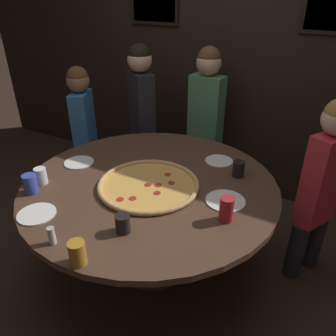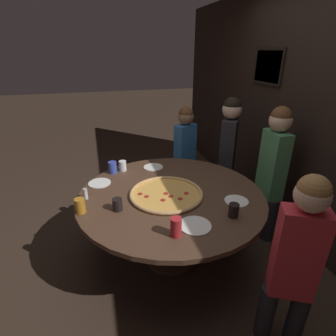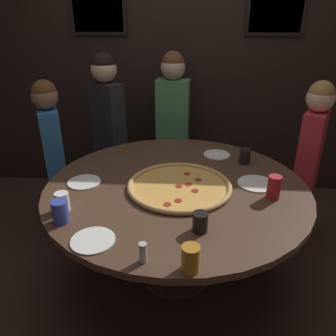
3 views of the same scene
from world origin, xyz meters
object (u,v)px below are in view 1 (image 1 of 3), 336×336
at_px(drink_cup_near_right, 238,169).
at_px(diner_side_right, 142,113).
at_px(white_plate_beside_cup, 37,214).
at_px(diner_far_right, 84,130).
at_px(giant_pizza, 149,185).
at_px(drink_cup_by_shaker, 226,209).
at_px(white_plate_right_side, 79,162).
at_px(white_plate_far_back, 225,201).
at_px(drink_cup_far_left, 41,176).
at_px(dining_table, 151,197).
at_px(diner_far_left, 206,117).
at_px(drink_cup_near_left, 123,224).
at_px(drink_cup_beside_pizza, 77,253).
at_px(white_plate_left_side, 219,161).
at_px(diner_centre_back, 321,184).
at_px(drink_cup_front_edge, 30,184).
at_px(condiment_shaker, 52,236).

xyz_separation_m(drink_cup_near_right, diner_side_right, (-1.14, 0.54, 0.03)).
distance_m(white_plate_beside_cup, diner_far_right, 1.27).
xyz_separation_m(giant_pizza, drink_cup_by_shaker, (0.56, -0.08, 0.06)).
bearing_deg(white_plate_right_side, white_plate_far_back, 3.17).
bearing_deg(drink_cup_by_shaker, drink_cup_far_left, -169.37).
bearing_deg(dining_table, diner_far_left, 94.74).
distance_m(drink_cup_near_left, diner_far_left, 1.63).
bearing_deg(drink_cup_near_right, white_plate_far_back, -83.98).
relative_size(drink_cup_by_shaker, diner_far_right, 0.11).
height_order(dining_table, drink_cup_near_right, drink_cup_near_right).
relative_size(giant_pizza, drink_cup_by_shaker, 4.59).
height_order(drink_cup_beside_pizza, white_plate_left_side, drink_cup_beside_pizza).
bearing_deg(white_plate_right_side, drink_cup_beside_pizza, -47.18).
distance_m(dining_table, diner_centre_back, 1.13).
distance_m(white_plate_right_side, white_plate_far_back, 1.11).
xyz_separation_m(white_plate_far_back, diner_far_right, (-1.52, 0.45, -0.01)).
xyz_separation_m(giant_pizza, white_plate_right_side, (-0.62, 0.02, -0.01)).
bearing_deg(white_plate_far_back, drink_cup_beside_pizza, -117.10).
bearing_deg(white_plate_far_back, diner_far_left, 119.26).
xyz_separation_m(drink_cup_near_left, diner_side_right, (-0.80, 1.40, 0.03)).
relative_size(diner_far_left, diner_far_right, 1.11).
xyz_separation_m(drink_cup_near_right, drink_cup_front_edge, (-1.06, -0.83, 0.01)).
bearing_deg(white_plate_left_side, diner_far_right, -179.41).
bearing_deg(diner_far_left, drink_cup_near_left, 103.07).
distance_m(drink_cup_by_shaker, white_plate_far_back, 0.19).
xyz_separation_m(dining_table, drink_cup_beside_pizza, (0.10, -0.78, 0.18)).
distance_m(drink_cup_near_right, drink_cup_by_shaker, 0.51).
bearing_deg(drink_cup_near_left, drink_cup_near_right, 68.57).
height_order(dining_table, white_plate_left_side, white_plate_left_side).
relative_size(white_plate_left_side, white_plate_right_side, 0.95).
bearing_deg(white_plate_far_back, condiment_shaker, -128.83).
height_order(drink_cup_near_right, diner_far_left, diner_far_left).
height_order(diner_side_right, diner_centre_back, diner_side_right).
bearing_deg(condiment_shaker, diner_side_right, 108.42).
height_order(drink_cup_by_shaker, white_plate_left_side, drink_cup_by_shaker).
distance_m(giant_pizza, white_plate_left_side, 0.61).
distance_m(drink_cup_far_left, diner_far_right, 0.93).
height_order(drink_cup_far_left, diner_centre_back, diner_centre_back).
bearing_deg(diner_centre_back, diner_side_right, -75.58).
bearing_deg(drink_cup_front_edge, giant_pizza, 34.61).
bearing_deg(drink_cup_front_edge, diner_centre_back, 32.08).
bearing_deg(diner_side_right, dining_table, 161.98).
xyz_separation_m(giant_pizza, diner_centre_back, (0.97, 0.57, -0.01)).
xyz_separation_m(condiment_shaker, diner_centre_back, (1.10, 1.26, -0.04)).
height_order(drink_cup_beside_pizza, diner_side_right, diner_side_right).
distance_m(drink_cup_front_edge, condiment_shaker, 0.55).
distance_m(white_plate_far_back, condiment_shaker, 0.99).
height_order(white_plate_right_side, diner_far_right, diner_far_right).
distance_m(giant_pizza, drink_cup_far_left, 0.70).
bearing_deg(white_plate_beside_cup, drink_cup_beside_pizza, -19.13).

